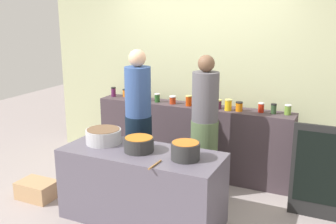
{
  "coord_description": "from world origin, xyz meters",
  "views": [
    {
      "loc": [
        1.87,
        -3.63,
        2.2
      ],
      "look_at": [
        0.0,
        0.35,
        1.05
      ],
      "focal_mm": 41.81,
      "sensor_mm": 36.0,
      "label": 1
    }
  ],
  "objects": [
    {
      "name": "preserve_jar_3",
      "position": [
        -0.68,
        1.06,
        1.04
      ],
      "size": [
        0.08,
        0.08,
        0.14
      ],
      "color": "maroon",
      "rests_on": "display_shelf"
    },
    {
      "name": "preserve_jar_2",
      "position": [
        -0.98,
        1.13,
        1.03
      ],
      "size": [
        0.07,
        0.07,
        0.13
      ],
      "color": "brown",
      "rests_on": "display_shelf"
    },
    {
      "name": "wooden_spoon",
      "position": [
        0.3,
        -0.58,
        0.79
      ],
      "size": [
        0.03,
        0.24,
        0.02
      ],
      "primitive_type": "cylinder",
      "rotation": [
        1.57,
        0.0,
        3.11
      ],
      "color": "#9E703D",
      "rests_on": "prep_table"
    },
    {
      "name": "preserve_jar_0",
      "position": [
        -1.24,
        1.11,
        1.04
      ],
      "size": [
        0.07,
        0.07,
        0.14
      ],
      "color": "#571C45",
      "rests_on": "display_shelf"
    },
    {
      "name": "preserve_jar_13",
      "position": [
        1.07,
        1.11,
        1.03
      ],
      "size": [
        0.07,
        0.07,
        0.13
      ],
      "color": "#2A4226",
      "rests_on": "display_shelf"
    },
    {
      "name": "preserve_jar_12",
      "position": [
        0.92,
        1.12,
        1.03
      ],
      "size": [
        0.07,
        0.07,
        0.12
      ],
      "color": "#B8210E",
      "rests_on": "display_shelf"
    },
    {
      "name": "chalkboard_sign",
      "position": [
        1.69,
        0.54,
        0.53
      ],
      "size": [
        0.59,
        0.05,
        1.05
      ],
      "color": "black",
      "rests_on": "ground"
    },
    {
      "name": "preserve_jar_7",
      "position": [
        0.13,
        1.05,
        1.03
      ],
      "size": [
        0.09,
        0.09,
        0.12
      ],
      "color": "orange",
      "rests_on": "display_shelf"
    },
    {
      "name": "storefront_wall",
      "position": [
        0.0,
        1.45,
        1.5
      ],
      "size": [
        4.8,
        0.12,
        3.0
      ],
      "primitive_type": "cube",
      "color": "#AEB186",
      "rests_on": "ground"
    },
    {
      "name": "preserve_jar_8",
      "position": [
        0.24,
        1.13,
        1.03
      ],
      "size": [
        0.07,
        0.07,
        0.13
      ],
      "color": "olive",
      "rests_on": "display_shelf"
    },
    {
      "name": "preserve_jar_5",
      "position": [
        -0.26,
        1.06,
        1.02
      ],
      "size": [
        0.09,
        0.09,
        0.11
      ],
      "color": "#AE3114",
      "rests_on": "display_shelf"
    },
    {
      "name": "cooking_pot_center",
      "position": [
        -0.03,
        -0.3,
        0.86
      ],
      "size": [
        0.31,
        0.31,
        0.15
      ],
      "color": "#2D2D2D",
      "rests_on": "prep_table"
    },
    {
      "name": "cooking_pot_right",
      "position": [
        0.5,
        -0.31,
        0.87
      ],
      "size": [
        0.29,
        0.29,
        0.18
      ],
      "color": "#2D2D2D",
      "rests_on": "prep_table"
    },
    {
      "name": "ground",
      "position": [
        0.0,
        0.0,
        0.0
      ],
      "size": [
        12.0,
        12.0,
        0.0
      ],
      "primitive_type": "plane",
      "color": "gray"
    },
    {
      "name": "preserve_jar_9",
      "position": [
        0.38,
        1.06,
        1.03
      ],
      "size": [
        0.09,
        0.09,
        0.12
      ],
      "color": "#482243",
      "rests_on": "display_shelf"
    },
    {
      "name": "preserve_jar_4",
      "position": [
        -0.5,
        1.06,
        1.03
      ],
      "size": [
        0.08,
        0.08,
        0.12
      ],
      "color": "#255221",
      "rests_on": "display_shelf"
    },
    {
      "name": "preserve_jar_14",
      "position": [
        1.24,
        1.14,
        1.03
      ],
      "size": [
        0.08,
        0.08,
        0.12
      ],
      "color": "olive",
      "rests_on": "display_shelf"
    },
    {
      "name": "cook_in_cap",
      "position": [
        0.38,
        0.55,
        0.78
      ],
      "size": [
        0.33,
        0.33,
        1.71
      ],
      "color": "#4F633F",
      "rests_on": "ground"
    },
    {
      "name": "preserve_jar_1",
      "position": [
        -1.08,
        1.17,
        1.02
      ],
      "size": [
        0.08,
        0.08,
        0.11
      ],
      "color": "orange",
      "rests_on": "display_shelf"
    },
    {
      "name": "bread_crate",
      "position": [
        -1.39,
        -0.4,
        0.11
      ],
      "size": [
        0.44,
        0.32,
        0.21
      ],
      "primitive_type": "cube",
      "rotation": [
        0.0,
        0.0,
        0.0
      ],
      "color": "tan",
      "rests_on": "ground"
    },
    {
      "name": "prep_table",
      "position": [
        0.0,
        -0.3,
        0.39
      ],
      "size": [
        1.7,
        0.7,
        0.78
      ],
      "primitive_type": "cube",
      "color": "#57515F",
      "rests_on": "ground"
    },
    {
      "name": "display_shelf",
      "position": [
        0.0,
        1.1,
        0.48
      ],
      "size": [
        2.7,
        0.36,
        0.97
      ],
      "primitive_type": "cube",
      "color": "#403339",
      "rests_on": "ground"
    },
    {
      "name": "preserve_jar_10",
      "position": [
        0.52,
        1.03,
        1.04
      ],
      "size": [
        0.09,
        0.09,
        0.14
      ],
      "color": "gold",
      "rests_on": "display_shelf"
    },
    {
      "name": "preserve_jar_6",
      "position": [
        -0.02,
        1.04,
        1.04
      ],
      "size": [
        0.08,
        0.08,
        0.14
      ],
      "color": "#BC380C",
      "rests_on": "display_shelf"
    },
    {
      "name": "cooking_pot_left",
      "position": [
        -0.5,
        -0.24,
        0.86
      ],
      "size": [
        0.39,
        0.39,
        0.16
      ],
      "color": "#B7B7BC",
      "rests_on": "prep_table"
    },
    {
      "name": "cook_with_tongs",
      "position": [
        -0.38,
        0.33,
        0.81
      ],
      "size": [
        0.32,
        0.32,
        1.76
      ],
      "color": "black",
      "rests_on": "ground"
    },
    {
      "name": "preserve_jar_11",
      "position": [
        0.66,
        1.05,
        1.03
      ],
      "size": [
        0.09,
        0.09,
        0.12
      ],
      "color": "#D06A0E",
      "rests_on": "display_shelf"
    }
  ]
}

